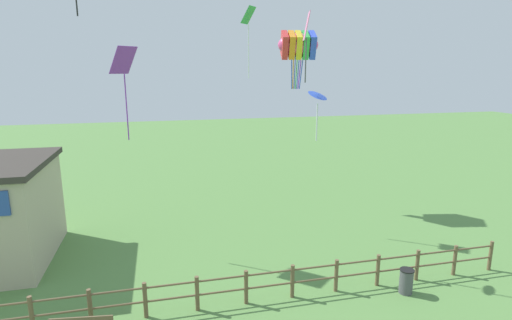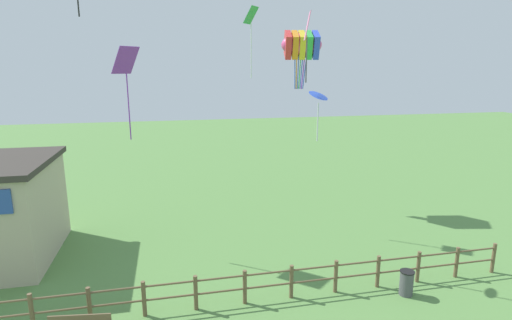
{
  "view_description": "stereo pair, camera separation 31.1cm",
  "coord_description": "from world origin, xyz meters",
  "px_view_note": "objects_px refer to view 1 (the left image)",
  "views": [
    {
      "loc": [
        -3.43,
        -4.91,
        7.88
      ],
      "look_at": [
        0.0,
        9.2,
        4.61
      ],
      "focal_mm": 28.0,
      "sensor_mm": 36.0,
      "label": 1
    },
    {
      "loc": [
        -3.13,
        -4.98,
        7.88
      ],
      "look_at": [
        0.0,
        9.2,
        4.61
      ],
      "focal_mm": 28.0,
      "sensor_mm": 36.0,
      "label": 2
    }
  ],
  "objects_px": {
    "trash_bin": "(406,281)",
    "kite_blue_delta": "(318,97)",
    "kite_purple_streamer": "(124,71)",
    "kite_pink_diamond": "(306,33)",
    "kite_rainbow_parafoil": "(298,45)",
    "kite_green_diamond": "(248,28)"
  },
  "relations": [
    {
      "from": "trash_bin",
      "to": "kite_pink_diamond",
      "type": "xyz_separation_m",
      "value": [
        -2.83,
        3.3,
        8.76
      ]
    },
    {
      "from": "kite_blue_delta",
      "to": "trash_bin",
      "type": "bearing_deg",
      "value": -54.28
    },
    {
      "from": "kite_rainbow_parafoil",
      "to": "kite_purple_streamer",
      "type": "bearing_deg",
      "value": -154.51
    },
    {
      "from": "kite_rainbow_parafoil",
      "to": "kite_blue_delta",
      "type": "distance_m",
      "value": 8.17
    },
    {
      "from": "kite_rainbow_parafoil",
      "to": "kite_purple_streamer",
      "type": "height_order",
      "value": "kite_rainbow_parafoil"
    },
    {
      "from": "kite_green_diamond",
      "to": "kite_pink_diamond",
      "type": "relative_size",
      "value": 1.31
    },
    {
      "from": "kite_pink_diamond",
      "to": "kite_blue_delta",
      "type": "bearing_deg",
      "value": -8.22
    },
    {
      "from": "kite_green_diamond",
      "to": "kite_pink_diamond",
      "type": "xyz_separation_m",
      "value": [
        1.06,
        -5.2,
        -0.68
      ]
    },
    {
      "from": "kite_green_diamond",
      "to": "trash_bin",
      "type": "bearing_deg",
      "value": -65.44
    },
    {
      "from": "kite_green_diamond",
      "to": "kite_rainbow_parafoil",
      "type": "bearing_deg",
      "value": 34.31
    },
    {
      "from": "trash_bin",
      "to": "kite_blue_delta",
      "type": "xyz_separation_m",
      "value": [
        -2.32,
        3.22,
        6.39
      ]
    },
    {
      "from": "trash_bin",
      "to": "kite_rainbow_parafoil",
      "type": "relative_size",
      "value": 0.28
    },
    {
      "from": "kite_rainbow_parafoil",
      "to": "kite_blue_delta",
      "type": "height_order",
      "value": "kite_rainbow_parafoil"
    },
    {
      "from": "trash_bin",
      "to": "kite_blue_delta",
      "type": "distance_m",
      "value": 7.52
    },
    {
      "from": "kite_rainbow_parafoil",
      "to": "kite_pink_diamond",
      "type": "height_order",
      "value": "kite_rainbow_parafoil"
    },
    {
      "from": "kite_green_diamond",
      "to": "kite_pink_diamond",
      "type": "bearing_deg",
      "value": -78.52
    },
    {
      "from": "kite_purple_streamer",
      "to": "kite_pink_diamond",
      "type": "height_order",
      "value": "kite_pink_diamond"
    },
    {
      "from": "trash_bin",
      "to": "kite_pink_diamond",
      "type": "relative_size",
      "value": 0.36
    },
    {
      "from": "trash_bin",
      "to": "kite_green_diamond",
      "type": "xyz_separation_m",
      "value": [
        -3.88,
        8.49,
        9.44
      ]
    },
    {
      "from": "kite_rainbow_parafoil",
      "to": "kite_pink_diamond",
      "type": "bearing_deg",
      "value": -107.29
    },
    {
      "from": "trash_bin",
      "to": "kite_purple_streamer",
      "type": "xyz_separation_m",
      "value": [
        -9.66,
        6.44,
        7.4
      ]
    },
    {
      "from": "kite_green_diamond",
      "to": "kite_pink_diamond",
      "type": "distance_m",
      "value": 5.35
    }
  ]
}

